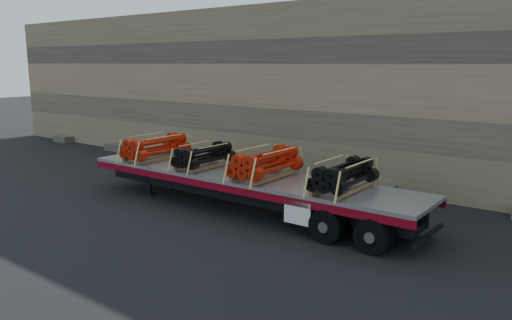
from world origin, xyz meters
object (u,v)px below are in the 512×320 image
(bundle_midrear, at_px, (266,164))
(bundle_front, at_px, (156,148))
(bundle_midfront, at_px, (204,156))
(bundle_rear, at_px, (344,176))
(trailer, at_px, (243,192))

(bundle_midrear, bearing_deg, bundle_front, -180.00)
(bundle_midfront, height_order, bundle_rear, bundle_rear)
(bundle_midrear, height_order, bundle_rear, bundle_midrear)
(bundle_front, xyz_separation_m, bundle_midfront, (2.37, 0.02, -0.05))
(bundle_midfront, bearing_deg, trailer, 0.00)
(trailer, distance_m, bundle_midfront, 1.92)
(bundle_front, height_order, bundle_midrear, bundle_midrear)
(trailer, xyz_separation_m, bundle_front, (-4.03, -0.03, 1.01))
(bundle_front, distance_m, bundle_midfront, 2.37)
(trailer, xyz_separation_m, bundle_midfront, (-1.66, -0.01, 0.97))
(bundle_front, distance_m, bundle_midrear, 4.93)
(trailer, distance_m, bundle_rear, 3.65)
(trailer, bearing_deg, bundle_midrear, -0.00)
(trailer, distance_m, bundle_front, 4.16)
(bundle_midfront, bearing_deg, bundle_front, -180.00)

